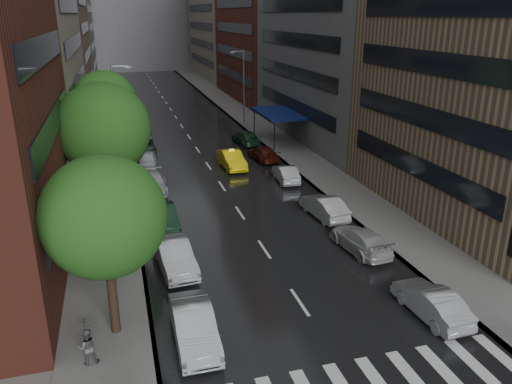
{
  "coord_description": "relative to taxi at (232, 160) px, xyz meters",
  "views": [
    {
      "loc": [
        -7.74,
        -15.62,
        13.18
      ],
      "look_at": [
        0.0,
        11.82,
        3.0
      ],
      "focal_mm": 35.0,
      "sensor_mm": 36.0,
      "label": 1
    }
  ],
  "objects": [
    {
      "name": "ground",
      "position": [
        -1.93,
        -26.76,
        -0.8
      ],
      "size": [
        220.0,
        220.0,
        0.0
      ],
      "primitive_type": "plane",
      "color": "gray",
      "rests_on": "ground"
    },
    {
      "name": "road",
      "position": [
        -1.93,
        23.24,
        -0.79
      ],
      "size": [
        14.0,
        140.0,
        0.01
      ],
      "primitive_type": "cube",
      "color": "black",
      "rests_on": "ground"
    },
    {
      "name": "sidewalk_left",
      "position": [
        -10.93,
        23.24,
        -0.72
      ],
      "size": [
        4.0,
        140.0,
        0.15
      ],
      "primitive_type": "cube",
      "color": "gray",
      "rests_on": "ground"
    },
    {
      "name": "sidewalk_right",
      "position": [
        7.07,
        23.24,
        -0.72
      ],
      "size": [
        4.0,
        140.0,
        0.15
      ],
      "primitive_type": "cube",
      "color": "gray",
      "rests_on": "ground"
    },
    {
      "name": "crosswalk",
      "position": [
        -1.73,
        -28.76,
        -0.79
      ],
      "size": [
        13.15,
        2.8,
        0.01
      ],
      "color": "silver",
      "rests_on": "ground"
    },
    {
      "name": "buildings_right",
      "position": [
        13.07,
        29.94,
        14.24
      ],
      "size": [
        8.05,
        109.1,
        36.0
      ],
      "color": "#937A5B",
      "rests_on": "ground"
    },
    {
      "name": "building_far",
      "position": [
        -1.93,
        91.24,
        15.2
      ],
      "size": [
        40.0,
        14.0,
        32.0
      ],
      "primitive_type": "cube",
      "color": "slate",
      "rests_on": "ground"
    },
    {
      "name": "tree_near",
      "position": [
        -10.53,
        -22.96,
        4.72
      ],
      "size": [
        5.06,
        5.06,
        8.07
      ],
      "color": "#382619",
      "rests_on": "ground"
    },
    {
      "name": "tree_mid",
      "position": [
        -10.53,
        -10.19,
        5.6
      ],
      "size": [
        5.86,
        5.86,
        9.34
      ],
      "color": "#382619",
      "rests_on": "ground"
    },
    {
      "name": "tree_far",
      "position": [
        -10.53,
        2.41,
        5.2
      ],
      "size": [
        5.5,
        5.5,
        8.76
      ],
      "color": "#382619",
      "rests_on": "ground"
    },
    {
      "name": "taxi",
      "position": [
        0.0,
        0.0,
        0.0
      ],
      "size": [
        1.91,
        4.92,
        1.6
      ],
      "primitive_type": "imported",
      "rotation": [
        0.0,
        0.0,
        0.05
      ],
      "color": "yellow",
      "rests_on": "ground"
    },
    {
      "name": "parked_cars_left",
      "position": [
        -7.33,
        -3.58,
        -0.06
      ],
      "size": [
        2.94,
        42.23,
        1.6
      ],
      "color": "#B5B9C0",
      "rests_on": "ground"
    },
    {
      "name": "parked_cars_right",
      "position": [
        3.47,
        -7.84,
        -0.09
      ],
      "size": [
        2.41,
        38.39,
        1.51
      ],
      "color": "#9E9FA3",
      "rests_on": "ground"
    },
    {
      "name": "ped_black_umbrella",
      "position": [
        -11.59,
        -24.9,
        0.6
      ],
      "size": [
        0.96,
        0.98,
        2.09
      ],
      "color": "#57565C",
      "rests_on": "sidewalk_left"
    },
    {
      "name": "street_lamp_left",
      "position": [
        -9.65,
        3.24,
        4.09
      ],
      "size": [
        1.74,
        0.22,
        9.0
      ],
      "color": "gray",
      "rests_on": "sidewalk_left"
    },
    {
      "name": "street_lamp_right",
      "position": [
        5.79,
        18.24,
        4.09
      ],
      "size": [
        1.74,
        0.22,
        9.0
      ],
      "color": "gray",
      "rests_on": "sidewalk_right"
    },
    {
      "name": "awning",
      "position": [
        7.05,
        8.24,
        2.34
      ],
      "size": [
        4.0,
        8.0,
        3.12
      ],
      "color": "navy",
      "rests_on": "sidewalk_right"
    }
  ]
}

